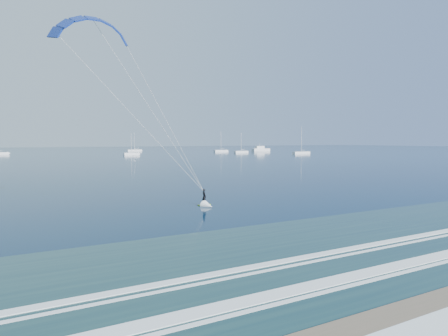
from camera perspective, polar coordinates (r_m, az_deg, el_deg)
The scene contains 7 objects.
kitesurfer_rig at distance 40.24m, azimuth -9.83°, elevation 7.33°, with size 18.37×6.83×19.10m.
motor_yacht at distance 267.18m, azimuth 5.25°, elevation 2.69°, with size 12.78×3.41×5.58m.
sailboat_3 at distance 202.90m, azimuth -13.09°, elevation 2.00°, with size 7.60×2.40×10.69m.
sailboat_4 at distance 271.17m, azimuth -12.67°, elevation 2.48°, with size 9.45×2.40×12.75m.
sailboat_5 at distance 252.77m, azimuth -0.44°, elevation 2.48°, with size 9.39×2.40×12.73m.
sailboat_6 at distance 232.94m, azimuth 2.46°, elevation 2.34°, with size 8.57×2.40×11.63m.
sailboat_7 at distance 220.52m, azimuth 10.99°, elevation 2.18°, with size 10.60×2.40×14.66m.
Camera 1 is at (-19.32, -9.47, 7.40)m, focal length 32.00 mm.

